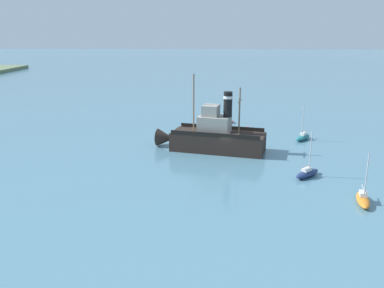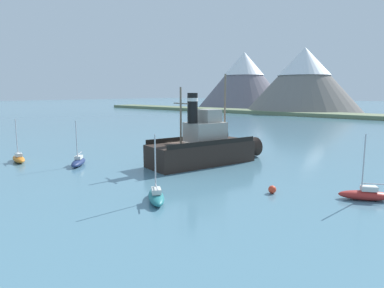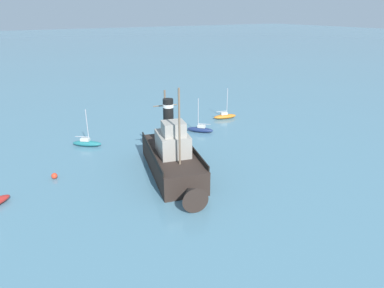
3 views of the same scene
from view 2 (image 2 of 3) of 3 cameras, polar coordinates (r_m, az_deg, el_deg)
ground_plane at (r=37.92m, az=-1.72°, el=-3.35°), size 600.00×600.00×0.00m
shoreline_strip at (r=114.74m, az=28.41°, el=4.00°), size 240.00×12.00×1.20m
old_tugboat at (r=37.98m, az=2.33°, el=-0.53°), size 7.15×14.79×9.90m
sailboat_orange at (r=43.58m, az=-26.93°, el=-2.15°), size 3.95×1.90×4.90m
sailboat_red at (r=28.54m, az=26.99°, el=-7.49°), size 3.85×2.82×4.90m
sailboat_navy at (r=39.00m, az=-18.40°, el=-2.82°), size 3.43×3.50×4.90m
sailboat_teal at (r=25.22m, az=-5.99°, el=-8.63°), size 3.67×3.20×4.90m
mooring_buoy at (r=27.84m, az=13.23°, el=-7.39°), size 0.62×0.62×0.62m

